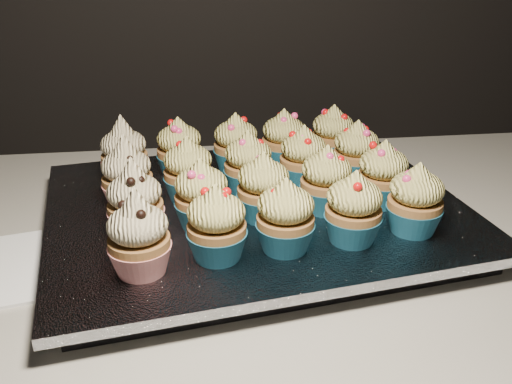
# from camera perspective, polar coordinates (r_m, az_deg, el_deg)

# --- Properties ---
(worktop) EXTENTS (2.44, 0.64, 0.04)m
(worktop) POSITION_cam_1_polar(r_m,az_deg,el_deg) (0.76, 6.59, -4.42)
(worktop) COLOR beige
(worktop) RESTS_ON cabinet
(baking_tray) EXTENTS (0.52, 0.42, 0.02)m
(baking_tray) POSITION_cam_1_polar(r_m,az_deg,el_deg) (0.73, 0.00, -2.79)
(baking_tray) COLOR black
(baking_tray) RESTS_ON worktop
(foil_lining) EXTENTS (0.56, 0.47, 0.01)m
(foil_lining) POSITION_cam_1_polar(r_m,az_deg,el_deg) (0.72, 0.00, -1.59)
(foil_lining) COLOR silver
(foil_lining) RESTS_ON baking_tray
(cupcake_0) EXTENTS (0.06, 0.06, 0.10)m
(cupcake_0) POSITION_cam_1_polar(r_m,az_deg,el_deg) (0.57, -11.66, -4.41)
(cupcake_0) COLOR red
(cupcake_0) RESTS_ON foil_lining
(cupcake_1) EXTENTS (0.06, 0.06, 0.08)m
(cupcake_1) POSITION_cam_1_polar(r_m,az_deg,el_deg) (0.59, -3.96, -3.36)
(cupcake_1) COLOR #1C6585
(cupcake_1) RESTS_ON foil_lining
(cupcake_2) EXTENTS (0.06, 0.06, 0.08)m
(cupcake_2) POSITION_cam_1_polar(r_m,az_deg,el_deg) (0.60, 2.96, -2.58)
(cupcake_2) COLOR #1C6585
(cupcake_2) RESTS_ON foil_lining
(cupcake_3) EXTENTS (0.06, 0.06, 0.08)m
(cupcake_3) POSITION_cam_1_polar(r_m,az_deg,el_deg) (0.63, 9.73, -1.75)
(cupcake_3) COLOR #1C6585
(cupcake_3) RESTS_ON foil_lining
(cupcake_4) EXTENTS (0.06, 0.06, 0.08)m
(cupcake_4) POSITION_cam_1_polar(r_m,az_deg,el_deg) (0.66, 15.65, -0.85)
(cupcake_4) COLOR #1C6585
(cupcake_4) RESTS_ON foil_lining
(cupcake_5) EXTENTS (0.06, 0.06, 0.10)m
(cupcake_5) POSITION_cam_1_polar(r_m,az_deg,el_deg) (0.64, -12.00, -1.05)
(cupcake_5) COLOR red
(cupcake_5) RESTS_ON foil_lining
(cupcake_6) EXTENTS (0.06, 0.06, 0.08)m
(cupcake_6) POSITION_cam_1_polar(r_m,az_deg,el_deg) (0.65, -5.45, -0.43)
(cupcake_6) COLOR #1C6585
(cupcake_6) RESTS_ON foil_lining
(cupcake_7) EXTENTS (0.06, 0.06, 0.08)m
(cupcake_7) POSITION_cam_1_polar(r_m,az_deg,el_deg) (0.66, 0.74, 0.34)
(cupcake_7) COLOR #1C6585
(cupcake_7) RESTS_ON foil_lining
(cupcake_8) EXTENTS (0.06, 0.06, 0.08)m
(cupcake_8) POSITION_cam_1_polar(r_m,az_deg,el_deg) (0.69, 7.01, 1.10)
(cupcake_8) COLOR #1C6585
(cupcake_8) RESTS_ON foil_lining
(cupcake_9) EXTENTS (0.06, 0.06, 0.08)m
(cupcake_9) POSITION_cam_1_polar(r_m,az_deg,el_deg) (0.72, 12.54, 1.65)
(cupcake_9) COLOR #1C6585
(cupcake_9) RESTS_ON foil_lining
(cupcake_10) EXTENTS (0.06, 0.06, 0.10)m
(cupcake_10) POSITION_cam_1_polar(r_m,az_deg,el_deg) (0.71, -12.77, 1.60)
(cupcake_10) COLOR red
(cupcake_10) RESTS_ON foil_lining
(cupcake_11) EXTENTS (0.06, 0.06, 0.08)m
(cupcake_11) POSITION_cam_1_polar(r_m,az_deg,el_deg) (0.72, -6.78, 2.08)
(cupcake_11) COLOR #1C6585
(cupcake_11) RESTS_ON foil_lining
(cupcake_12) EXTENTS (0.06, 0.06, 0.08)m
(cupcake_12) POSITION_cam_1_polar(r_m,az_deg,el_deg) (0.73, -0.80, 2.77)
(cupcake_12) COLOR #1C6585
(cupcake_12) RESTS_ON foil_lining
(cupcake_13) EXTENTS (0.06, 0.06, 0.08)m
(cupcake_13) POSITION_cam_1_polar(r_m,az_deg,el_deg) (0.75, 4.73, 3.38)
(cupcake_13) COLOR #1C6585
(cupcake_13) RESTS_ON foil_lining
(cupcake_14) EXTENTS (0.06, 0.06, 0.08)m
(cupcake_14) POSITION_cam_1_polar(r_m,az_deg,el_deg) (0.78, 9.97, 3.88)
(cupcake_14) COLOR #1C6585
(cupcake_14) RESTS_ON foil_lining
(cupcake_15) EXTENTS (0.06, 0.06, 0.10)m
(cupcake_15) POSITION_cam_1_polar(r_m,az_deg,el_deg) (0.78, -13.05, 3.76)
(cupcake_15) COLOR red
(cupcake_15) RESTS_ON foil_lining
(cupcake_16) EXTENTS (0.06, 0.06, 0.08)m
(cupcake_16) POSITION_cam_1_polar(r_m,az_deg,el_deg) (0.79, -7.66, 4.25)
(cupcake_16) COLOR #1C6585
(cupcake_16) RESTS_ON foil_lining
(cupcake_17) EXTENTS (0.06, 0.06, 0.08)m
(cupcake_17) POSITION_cam_1_polar(r_m,az_deg,el_deg) (0.80, -2.03, 4.76)
(cupcake_17) COLOR #1C6585
(cupcake_17) RESTS_ON foil_lining
(cupcake_18) EXTENTS (0.06, 0.06, 0.08)m
(cupcake_18) POSITION_cam_1_polar(r_m,az_deg,el_deg) (0.82, 2.77, 5.22)
(cupcake_18) COLOR #1C6585
(cupcake_18) RESTS_ON foil_lining
(cupcake_19) EXTENTS (0.06, 0.06, 0.08)m
(cupcake_19) POSITION_cam_1_polar(r_m,az_deg,el_deg) (0.84, 7.68, 5.65)
(cupcake_19) COLOR #1C6585
(cupcake_19) RESTS_ON foil_lining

